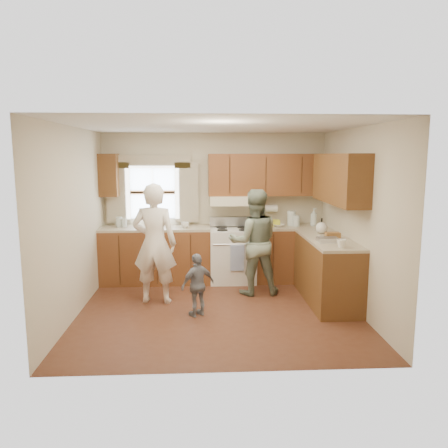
{
  "coord_description": "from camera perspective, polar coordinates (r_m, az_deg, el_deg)",
  "views": [
    {
      "loc": [
        -0.22,
        -5.78,
        2.13
      ],
      "look_at": [
        0.1,
        0.4,
        1.15
      ],
      "focal_mm": 35.0,
      "sensor_mm": 36.0,
      "label": 1
    }
  ],
  "objects": [
    {
      "name": "kitchen_fixtures",
      "position": [
        7.02,
        3.9,
        -1.62
      ],
      "size": [
        3.8,
        2.25,
        2.15
      ],
      "color": "#4E2910",
      "rests_on": "ground"
    },
    {
      "name": "woman_left",
      "position": [
        6.35,
        -9.06,
        -2.55
      ],
      "size": [
        0.68,
        0.5,
        1.74
      ],
      "primitive_type": "imported",
      "rotation": [
        0.0,
        0.0,
        3.01
      ],
      "color": "white",
      "rests_on": "ground"
    },
    {
      "name": "room",
      "position": [
        5.85,
        -0.77,
        0.35
      ],
      "size": [
        3.8,
        3.8,
        3.8
      ],
      "color": "#4F2718",
      "rests_on": "ground"
    },
    {
      "name": "woman_right",
      "position": [
        6.7,
        3.96,
        -2.38
      ],
      "size": [
        0.81,
        0.64,
        1.62
      ],
      "primitive_type": "imported",
      "rotation": [
        0.0,
        0.0,
        3.18
      ],
      "color": "#213C2A",
      "rests_on": "ground"
    },
    {
      "name": "child",
      "position": [
        5.86,
        -3.44,
        -7.94
      ],
      "size": [
        0.53,
        0.44,
        0.85
      ],
      "primitive_type": "imported",
      "rotation": [
        0.0,
        0.0,
        3.72
      ],
      "color": "gray",
      "rests_on": "ground"
    },
    {
      "name": "stove",
      "position": [
        7.42,
        1.13,
        -3.96
      ],
      "size": [
        0.76,
        0.67,
        1.07
      ],
      "color": "silver",
      "rests_on": "ground"
    }
  ]
}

